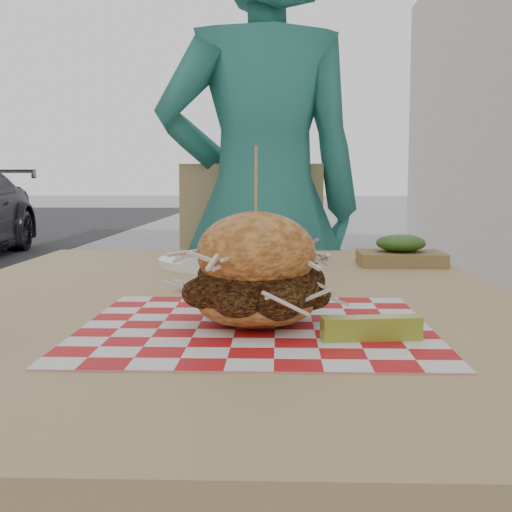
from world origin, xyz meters
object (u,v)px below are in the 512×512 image
(sandwich, at_px, (256,276))
(diner, at_px, (263,208))
(patio_chair, at_px, (251,305))
(patio_table, at_px, (219,351))

(sandwich, bearing_deg, diner, 91.05)
(diner, height_order, patio_chair, diner)
(diner, distance_m, patio_table, 1.08)
(diner, height_order, sandwich, diner)
(patio_chair, bearing_deg, patio_table, -88.03)
(patio_chair, bearing_deg, sandwich, -85.35)
(patio_table, xyz_separation_m, sandwich, (0.06, -0.22, 0.13))
(patio_table, relative_size, sandwich, 6.44)
(diner, bearing_deg, patio_chair, 30.95)
(patio_table, relative_size, patio_chair, 1.26)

